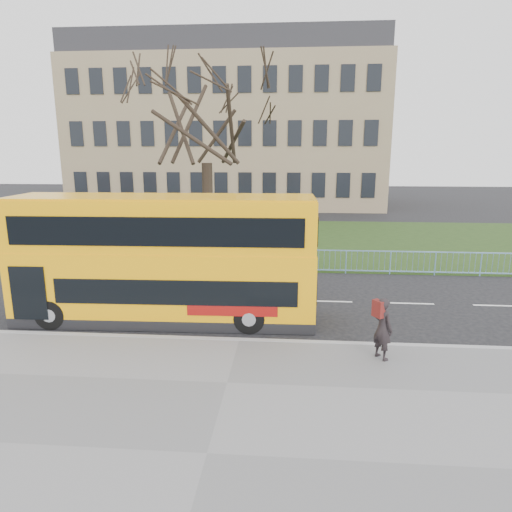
{
  "coord_description": "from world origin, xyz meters",
  "views": [
    {
      "loc": [
        1.48,
        -14.01,
        5.57
      ],
      "look_at": [
        0.29,
        1.0,
        2.06
      ],
      "focal_mm": 32.0,
      "sensor_mm": 36.0,
      "label": 1
    }
  ],
  "objects": [
    {
      "name": "ground",
      "position": [
        0.0,
        0.0,
        0.0
      ],
      "size": [
        120.0,
        120.0,
        0.0
      ],
      "primitive_type": "plane",
      "color": "black",
      "rests_on": "ground"
    },
    {
      "name": "pavement",
      "position": [
        0.0,
        -6.75,
        0.06
      ],
      "size": [
        80.0,
        10.5,
        0.12
      ],
      "primitive_type": "cube",
      "color": "slate",
      "rests_on": "ground"
    },
    {
      "name": "kerb",
      "position": [
        0.0,
        -1.55,
        0.07
      ],
      "size": [
        80.0,
        0.2,
        0.14
      ],
      "primitive_type": "cube",
      "color": "gray",
      "rests_on": "ground"
    },
    {
      "name": "grass_verge",
      "position": [
        0.0,
        14.3,
        0.04
      ],
      "size": [
        80.0,
        15.4,
        0.08
      ],
      "primitive_type": "cube",
      "color": "#1D3312",
      "rests_on": "ground"
    },
    {
      "name": "guard_railing",
      "position": [
        0.0,
        6.6,
        0.55
      ],
      "size": [
        40.0,
        0.12,
        1.1
      ],
      "primitive_type": null,
      "color": "#76A5D2",
      "rests_on": "ground"
    },
    {
      "name": "bare_tree",
      "position": [
        -3.0,
        10.0,
        5.83
      ],
      "size": [
        8.05,
        8.05,
        11.49
      ],
      "primitive_type": null,
      "color": "black",
      "rests_on": "grass_verge"
    },
    {
      "name": "civic_building",
      "position": [
        -5.0,
        35.0,
        7.0
      ],
      "size": [
        30.0,
        15.0,
        14.0
      ],
      "primitive_type": "cube",
      "color": "#877155",
      "rests_on": "ground"
    },
    {
      "name": "yellow_bus",
      "position": [
        -2.64,
        0.2,
        2.19
      ],
      "size": [
        9.81,
        2.57,
        4.09
      ],
      "rotation": [
        0.0,
        0.0,
        0.03
      ],
      "color": "#FFAA0A",
      "rests_on": "ground"
    },
    {
      "name": "pedestrian",
      "position": [
        3.93,
        -2.48,
        0.97
      ],
      "size": [
        0.68,
        0.74,
        1.69
      ],
      "primitive_type": "imported",
      "rotation": [
        0.0,
        0.0,
        2.18
      ],
      "color": "black",
      "rests_on": "pavement"
    }
  ]
}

